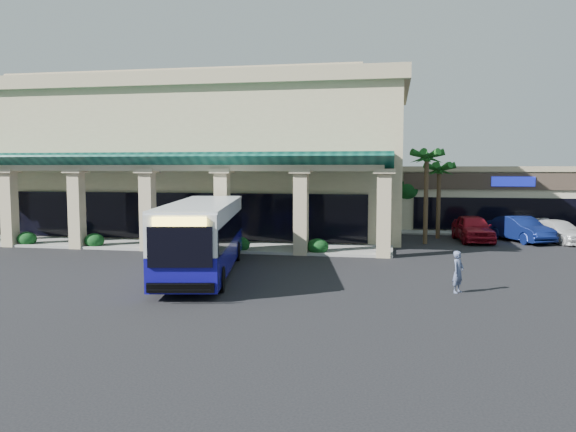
% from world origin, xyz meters
% --- Properties ---
extents(ground, '(110.00, 110.00, 0.00)m').
position_xyz_m(ground, '(0.00, 0.00, 0.00)').
color(ground, black).
extents(main_building, '(30.80, 14.80, 11.35)m').
position_xyz_m(main_building, '(-8.00, 16.00, 5.67)').
color(main_building, '#C1B389').
rests_on(main_building, ground).
extents(arcade, '(30.00, 6.20, 5.70)m').
position_xyz_m(arcade, '(-8.00, 6.80, 2.85)').
color(arcade, '#0B4439').
rests_on(arcade, ground).
extents(strip_mall, '(22.50, 12.50, 4.90)m').
position_xyz_m(strip_mall, '(18.00, 24.00, 2.45)').
color(strip_mall, beige).
rests_on(strip_mall, ground).
extents(palm_0, '(2.40, 2.40, 6.60)m').
position_xyz_m(palm_0, '(8.50, 11.00, 3.30)').
color(palm_0, '#154F17').
rests_on(palm_0, ground).
extents(palm_1, '(2.40, 2.40, 5.80)m').
position_xyz_m(palm_1, '(9.50, 14.00, 2.90)').
color(palm_1, '#154F17').
rests_on(palm_1, ground).
extents(broadleaf_tree, '(2.60, 2.60, 4.81)m').
position_xyz_m(broadleaf_tree, '(7.50, 19.00, 2.41)').
color(broadleaf_tree, '#0C3712').
rests_on(broadleaf_tree, ground).
extents(transit_bus, '(4.87, 11.99, 3.27)m').
position_xyz_m(transit_bus, '(-1.98, -1.00, 1.63)').
color(transit_bus, '#110D8A').
rests_on(transit_bus, ground).
extents(pedestrian, '(0.65, 0.71, 1.63)m').
position_xyz_m(pedestrian, '(8.98, -2.92, 0.81)').
color(pedestrian, slate).
rests_on(pedestrian, ground).
extents(car_silver, '(2.55, 5.28, 1.74)m').
position_xyz_m(car_silver, '(11.61, 12.81, 0.87)').
color(car_silver, maroon).
rests_on(car_silver, ground).
extents(car_white, '(3.67, 5.26, 1.64)m').
position_xyz_m(car_white, '(14.67, 13.27, 0.82)').
color(car_white, navy).
rests_on(car_white, ground).
extents(car_red, '(3.69, 5.26, 1.41)m').
position_xyz_m(car_red, '(17.00, 13.40, 0.71)').
color(car_red, white).
rests_on(car_red, ground).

